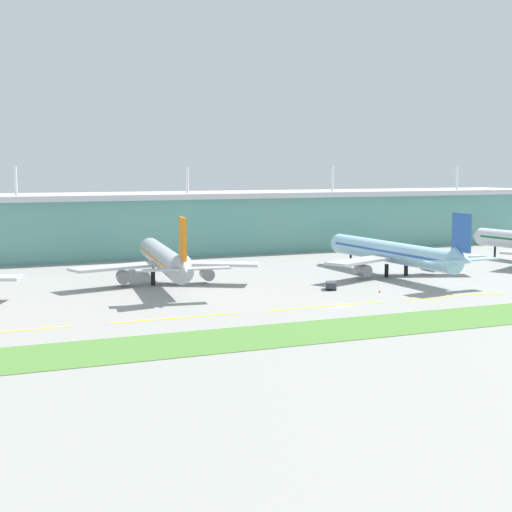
% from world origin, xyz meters
% --- Properties ---
extents(ground_plane, '(600.00, 600.00, 0.00)m').
position_xyz_m(ground_plane, '(0.00, 0.00, 0.00)').
color(ground_plane, gray).
extents(terminal_building, '(288.00, 34.00, 30.10)m').
position_xyz_m(terminal_building, '(-0.00, 111.89, 10.75)').
color(terminal_building, '#5B9E93').
rests_on(terminal_building, ground).
extents(airliner_near_middle, '(48.36, 64.84, 18.90)m').
position_xyz_m(airliner_near_middle, '(-26.15, 44.82, 6.45)').
color(airliner_near_middle, '#ADB2BC').
rests_on(airliner_near_middle, ground).
extents(airliner_far_middle, '(48.78, 65.45, 18.90)m').
position_xyz_m(airliner_far_middle, '(36.10, 34.55, 6.45)').
color(airliner_far_middle, '#9ED1EA').
rests_on(airliner_far_middle, ground).
extents(taxiway_stripe_mid_west, '(28.00, 0.70, 0.04)m').
position_xyz_m(taxiway_stripe_mid_west, '(-37.00, 0.46, 0.02)').
color(taxiway_stripe_mid_west, yellow).
rests_on(taxiway_stripe_mid_west, ground).
extents(taxiway_stripe_centre, '(28.00, 0.70, 0.04)m').
position_xyz_m(taxiway_stripe_centre, '(-3.00, 0.46, 0.02)').
color(taxiway_stripe_centre, yellow).
rests_on(taxiway_stripe_centre, ground).
extents(taxiway_stripe_mid_east, '(28.00, 0.70, 0.04)m').
position_xyz_m(taxiway_stripe_mid_east, '(31.00, 0.46, 0.02)').
color(taxiway_stripe_mid_east, yellow).
rests_on(taxiway_stripe_mid_east, ground).
extents(grass_verge, '(300.00, 18.00, 0.10)m').
position_xyz_m(grass_verge, '(0.00, -21.61, 0.05)').
color(grass_verge, '#518438').
rests_on(grass_verge, ground).
extents(pushback_tug, '(4.12, 5.01, 1.85)m').
position_xyz_m(pushback_tug, '(8.91, 20.30, 1.10)').
color(pushback_tug, '#333842').
rests_on(pushback_tug, ground).
extents(safety_cone_left_wingtip, '(0.56, 0.56, 0.70)m').
position_xyz_m(safety_cone_left_wingtip, '(17.34, 11.54, 0.35)').
color(safety_cone_left_wingtip, orange).
rests_on(safety_cone_left_wingtip, ground).
extents(safety_cone_nose_front, '(0.56, 0.56, 0.70)m').
position_xyz_m(safety_cone_nose_front, '(30.24, 19.62, 0.35)').
color(safety_cone_nose_front, orange).
rests_on(safety_cone_nose_front, ground).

